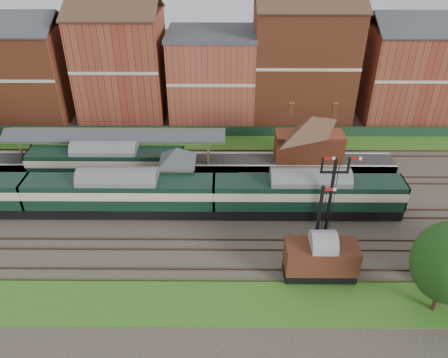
{
  "coord_description": "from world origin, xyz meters",
  "views": [
    {
      "loc": [
        2.17,
        -36.54,
        27.23
      ],
      "look_at": [
        1.91,
        2.0,
        3.0
      ],
      "focal_mm": 35.0,
      "sensor_mm": 36.0,
      "label": 1
    }
  ],
  "objects_px": {
    "signal_box": "(178,171)",
    "goods_van_a": "(321,258)",
    "dmu_train": "(120,193)",
    "platform_railcar": "(107,162)",
    "semaphore_bracket": "(332,190)"
  },
  "relations": [
    {
      "from": "signal_box",
      "to": "goods_van_a",
      "type": "xyz_separation_m",
      "value": [
        13.13,
        -12.25,
        -1.11
      ]
    },
    {
      "from": "dmu_train",
      "to": "goods_van_a",
      "type": "bearing_deg",
      "value": -25.67
    },
    {
      "from": "dmu_train",
      "to": "platform_railcar",
      "type": "xyz_separation_m",
      "value": [
        -2.93,
        6.5,
        -0.17
      ]
    },
    {
      "from": "semaphore_bracket",
      "to": "dmu_train",
      "type": "bearing_deg",
      "value": 173.09
    },
    {
      "from": "dmu_train",
      "to": "platform_railcar",
      "type": "relative_size",
      "value": 3.23
    },
    {
      "from": "semaphore_bracket",
      "to": "platform_railcar",
      "type": "relative_size",
      "value": 0.46
    },
    {
      "from": "dmu_train",
      "to": "semaphore_bracket",
      "type": "bearing_deg",
      "value": -6.91
    },
    {
      "from": "goods_van_a",
      "to": "dmu_train",
      "type": "bearing_deg",
      "value": 154.33
    },
    {
      "from": "semaphore_bracket",
      "to": "goods_van_a",
      "type": "xyz_separation_m",
      "value": [
        -1.91,
        -6.5,
        -2.55
      ]
    },
    {
      "from": "goods_van_a",
      "to": "signal_box",
      "type": "bearing_deg",
      "value": 136.98
    },
    {
      "from": "dmu_train",
      "to": "signal_box",
      "type": "bearing_deg",
      "value": 30.12
    },
    {
      "from": "signal_box",
      "to": "semaphore_bracket",
      "type": "relative_size",
      "value": 0.73
    },
    {
      "from": "dmu_train",
      "to": "goods_van_a",
      "type": "height_order",
      "value": "dmu_train"
    },
    {
      "from": "semaphore_bracket",
      "to": "dmu_train",
      "type": "distance_m",
      "value": 20.89
    },
    {
      "from": "signal_box",
      "to": "semaphore_bracket",
      "type": "distance_m",
      "value": 16.16
    }
  ]
}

